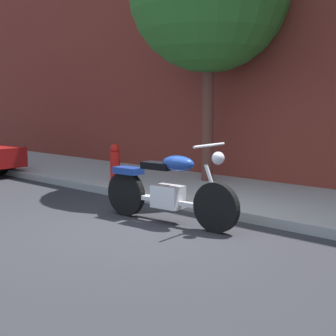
# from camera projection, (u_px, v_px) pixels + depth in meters

# --- Properties ---
(ground_plane) EXTENTS (60.00, 60.00, 0.00)m
(ground_plane) POSITION_uv_depth(u_px,v_px,m) (147.00, 230.00, 6.80)
(ground_plane) COLOR #28282D
(sidewalk) EXTENTS (25.80, 2.73, 0.14)m
(sidewalk) POSITION_uv_depth(u_px,v_px,m) (256.00, 198.00, 8.68)
(sidewalk) COLOR #A0A0A0
(sidewalk) RESTS_ON ground
(building_facade) EXTENTS (25.80, 0.50, 7.11)m
(building_facade) POSITION_uv_depth(u_px,v_px,m) (308.00, 3.00, 9.39)
(building_facade) COLOR maroon
(building_facade) RESTS_ON ground
(motorcycle) EXTENTS (2.31, 0.70, 1.18)m
(motorcycle) POSITION_uv_depth(u_px,v_px,m) (168.00, 190.00, 7.12)
(motorcycle) COLOR black
(motorcycle) RESTS_ON ground
(fire_hydrant) EXTENTS (0.20, 0.20, 0.91)m
(fire_hydrant) POSITION_uv_depth(u_px,v_px,m) (115.00, 166.00, 9.90)
(fire_hydrant) COLOR red
(fire_hydrant) RESTS_ON ground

